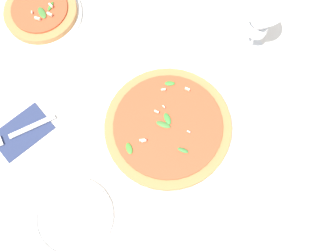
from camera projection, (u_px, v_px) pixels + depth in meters
name	position (u px, v px, depth m)	size (l,w,h in m)	color
ground_plane	(177.00, 139.00, 0.95)	(6.00, 6.00, 0.00)	silver
pizza_arugula_main	(168.00, 128.00, 0.94)	(0.32, 0.32, 0.05)	white
pizza_personal_side	(41.00, 13.00, 1.04)	(0.21, 0.21, 0.05)	white
wine_glass	(259.00, 23.00, 0.92)	(0.09, 0.09, 0.17)	white
napkin	(22.00, 132.00, 0.95)	(0.15, 0.11, 0.01)	navy
fork	(19.00, 133.00, 0.95)	(0.19, 0.03, 0.00)	silver
side_plate_white	(73.00, 217.00, 0.88)	(0.18, 0.18, 0.02)	white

